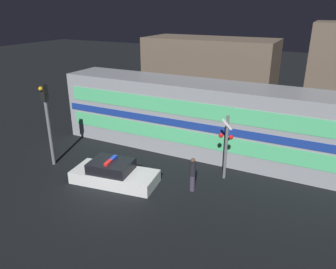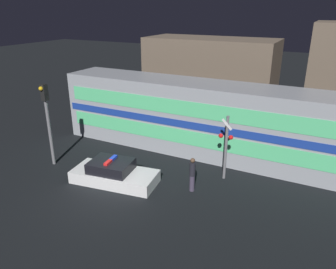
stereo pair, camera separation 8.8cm
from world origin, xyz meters
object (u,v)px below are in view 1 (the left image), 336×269
object	(u,v)px
pedestrian	(193,174)
crossing_signal_near	(226,145)
police_car	(114,174)
train	(214,120)
traffic_light_corner	(47,116)

from	to	relation	value
pedestrian	crossing_signal_near	xyz separation A→B (m)	(1.02, 1.91, 1.03)
police_car	crossing_signal_near	bearing A→B (deg)	22.84
crossing_signal_near	train	bearing A→B (deg)	120.72
train	traffic_light_corner	xyz separation A→B (m)	(-7.72, -5.57, 0.74)
police_car	crossing_signal_near	distance (m)	5.97
train	traffic_light_corner	size ratio (longest dim) A/B	4.23
police_car	traffic_light_corner	size ratio (longest dim) A/B	0.98
police_car	traffic_light_corner	bearing A→B (deg)	170.64
train	crossing_signal_near	distance (m)	3.17
police_car	pedestrian	size ratio (longest dim) A/B	2.59
train	crossing_signal_near	bearing A→B (deg)	-59.28
train	police_car	xyz separation A→B (m)	(-3.36, -5.68, -1.71)
train	crossing_signal_near	size ratio (longest dim) A/B	5.71
train	pedestrian	xyz separation A→B (m)	(0.60, -4.63, -1.27)
pedestrian	traffic_light_corner	xyz separation A→B (m)	(-8.32, -0.93, 2.01)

